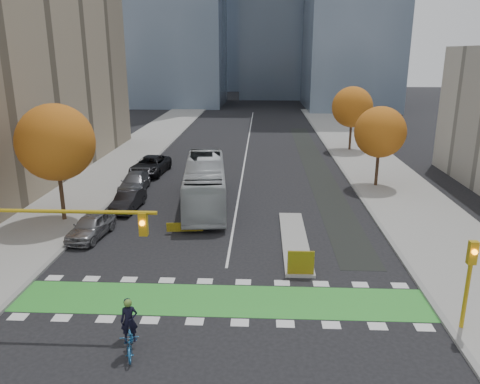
# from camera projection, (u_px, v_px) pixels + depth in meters

# --- Properties ---
(ground) EXTENTS (300.00, 300.00, 0.00)m
(ground) POSITION_uv_depth(u_px,v_px,m) (218.00, 317.00, 21.00)
(ground) COLOR black
(ground) RESTS_ON ground
(sidewalk_west) EXTENTS (7.00, 120.00, 0.15)m
(sidewalk_west) POSITION_uv_depth(u_px,v_px,m) (85.00, 188.00, 40.74)
(sidewalk_west) COLOR gray
(sidewalk_west) RESTS_ON ground
(sidewalk_east) EXTENTS (7.00, 120.00, 0.15)m
(sidewalk_east) POSITION_uv_depth(u_px,v_px,m) (399.00, 192.00, 39.51)
(sidewalk_east) COLOR gray
(sidewalk_east) RESTS_ON ground
(curb_west) EXTENTS (0.30, 120.00, 0.16)m
(curb_west) POSITION_uv_depth(u_px,v_px,m) (125.00, 189.00, 40.58)
(curb_west) COLOR gray
(curb_west) RESTS_ON ground
(curb_east) EXTENTS (0.30, 120.00, 0.16)m
(curb_east) POSITION_uv_depth(u_px,v_px,m) (357.00, 192.00, 39.67)
(curb_east) COLOR gray
(curb_east) RESTS_ON ground
(bike_crossing) EXTENTS (20.00, 3.00, 0.01)m
(bike_crossing) POSITION_uv_depth(u_px,v_px,m) (221.00, 300.00, 22.44)
(bike_crossing) COLOR green
(bike_crossing) RESTS_ON ground
(centre_line) EXTENTS (0.15, 70.00, 0.01)m
(centre_line) POSITION_uv_depth(u_px,v_px,m) (247.00, 146.00, 59.29)
(centre_line) COLOR silver
(centre_line) RESTS_ON ground
(bike_lane_paint) EXTENTS (2.50, 50.00, 0.01)m
(bike_lane_paint) POSITION_uv_depth(u_px,v_px,m) (315.00, 165.00, 49.38)
(bike_lane_paint) COLOR black
(bike_lane_paint) RESTS_ON ground
(median_island) EXTENTS (1.60, 10.00, 0.16)m
(median_island) POSITION_uv_depth(u_px,v_px,m) (294.00, 240.00, 29.41)
(median_island) COLOR gray
(median_island) RESTS_ON ground
(hazard_board) EXTENTS (1.40, 0.12, 1.30)m
(hazard_board) POSITION_uv_depth(u_px,v_px,m) (301.00, 263.00, 24.61)
(hazard_board) COLOR yellow
(hazard_board) RESTS_ON median_island
(tree_west) EXTENTS (5.20, 5.20, 8.22)m
(tree_west) POSITION_uv_depth(u_px,v_px,m) (56.00, 142.00, 31.43)
(tree_west) COLOR #332114
(tree_west) RESTS_ON ground
(tree_east_near) EXTENTS (4.40, 4.40, 7.08)m
(tree_east_near) POSITION_uv_depth(u_px,v_px,m) (380.00, 132.00, 40.12)
(tree_east_near) COLOR #332114
(tree_east_near) RESTS_ON ground
(tree_east_far) EXTENTS (4.80, 4.80, 7.65)m
(tree_east_far) POSITION_uv_depth(u_px,v_px,m) (352.00, 107.00, 55.31)
(tree_east_far) COLOR #332114
(tree_east_far) RESTS_ON ground
(traffic_signal_west) EXTENTS (8.53, 0.56, 5.20)m
(traffic_signal_west) POSITION_uv_depth(u_px,v_px,m) (29.00, 235.00, 19.72)
(traffic_signal_west) COLOR #BF9914
(traffic_signal_west) RESTS_ON ground
(traffic_signal_east) EXTENTS (0.35, 0.43, 4.10)m
(traffic_signal_east) POSITION_uv_depth(u_px,v_px,m) (470.00, 272.00, 19.26)
(traffic_signal_east) COLOR #BF9914
(traffic_signal_east) RESTS_ON ground
(cyclist) EXTENTS (1.15, 2.15, 2.35)m
(cyclist) POSITION_uv_depth(u_px,v_px,m) (130.00, 335.00, 18.31)
(cyclist) COLOR #205C93
(cyclist) RESTS_ON ground
(bus) EXTENTS (4.24, 12.80, 3.50)m
(bus) POSITION_uv_depth(u_px,v_px,m) (205.00, 183.00, 35.97)
(bus) COLOR #B4B9BD
(bus) RESTS_ON ground
(parked_car_a) EXTENTS (2.35, 4.70, 1.54)m
(parked_car_a) POSITION_uv_depth(u_px,v_px,m) (91.00, 226.00, 29.92)
(parked_car_a) COLOR gray
(parked_car_a) RESTS_ON ground
(parked_car_b) EXTENTS (1.85, 4.52, 1.46)m
(parked_car_b) POSITION_uv_depth(u_px,v_px,m) (128.00, 200.00, 35.24)
(parked_car_b) COLOR black
(parked_car_b) RESTS_ON ground
(parked_car_c) EXTENTS (2.37, 5.30, 1.51)m
(parked_car_c) POSITION_uv_depth(u_px,v_px,m) (135.00, 182.00, 40.05)
(parked_car_c) COLOR #55555A
(parked_car_c) RESTS_ON ground
(parked_car_d) EXTENTS (3.34, 6.36, 1.71)m
(parked_car_d) POSITION_uv_depth(u_px,v_px,m) (150.00, 165.00, 45.63)
(parked_car_d) COLOR black
(parked_car_d) RESTS_ON ground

